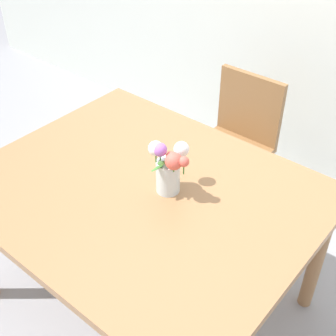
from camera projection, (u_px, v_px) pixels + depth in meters
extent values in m
plane|color=#939399|center=(148.00, 298.00, 2.47)|extent=(12.00, 12.00, 0.00)
cube|color=#9E7047|center=(143.00, 192.00, 2.01)|extent=(1.49, 1.20, 0.04)
cylinder|color=#9E7047|center=(123.00, 154.00, 2.90)|extent=(0.07, 0.07, 0.73)
cylinder|color=#9E7047|center=(318.00, 255.00, 2.22)|extent=(0.07, 0.07, 0.73)
cube|color=olive|center=(229.00, 152.00, 2.76)|extent=(0.42, 0.42, 0.04)
cylinder|color=olive|center=(234.00, 209.00, 2.70)|extent=(0.04, 0.04, 0.44)
cylinder|color=olive|center=(186.00, 185.00, 2.88)|extent=(0.04, 0.04, 0.44)
cylinder|color=olive|center=(265.00, 180.00, 2.92)|extent=(0.04, 0.04, 0.44)
cylinder|color=olive|center=(219.00, 159.00, 3.10)|extent=(0.04, 0.04, 0.44)
cube|color=olive|center=(250.00, 107.00, 2.74)|extent=(0.42, 0.04, 0.42)
cylinder|color=silver|center=(168.00, 176.00, 1.94)|extent=(0.10, 0.10, 0.15)
sphere|color=#E55B4C|center=(174.00, 161.00, 1.83)|extent=(0.07, 0.07, 0.07)
cylinder|color=#478438|center=(174.00, 167.00, 1.84)|extent=(0.01, 0.01, 0.05)
sphere|color=white|center=(156.00, 148.00, 1.85)|extent=(0.06, 0.06, 0.06)
cylinder|color=#478438|center=(156.00, 156.00, 1.88)|extent=(0.01, 0.01, 0.08)
sphere|color=white|center=(181.00, 149.00, 1.92)|extent=(0.07, 0.07, 0.07)
cylinder|color=#478438|center=(181.00, 153.00, 1.93)|extent=(0.01, 0.01, 0.04)
sphere|color=#E55B4C|center=(184.00, 162.00, 1.81)|extent=(0.04, 0.04, 0.04)
cylinder|color=#478438|center=(184.00, 168.00, 1.83)|extent=(0.01, 0.01, 0.06)
sphere|color=#B266C6|center=(160.00, 150.00, 1.84)|extent=(0.06, 0.06, 0.06)
cylinder|color=#478438|center=(160.00, 158.00, 1.87)|extent=(0.01, 0.01, 0.08)
sphere|color=#E55B4C|center=(171.00, 157.00, 1.86)|extent=(0.04, 0.04, 0.04)
cylinder|color=#478438|center=(171.00, 162.00, 1.87)|extent=(0.01, 0.01, 0.05)
ellipsoid|color=#478438|center=(162.00, 163.00, 1.85)|extent=(0.03, 0.07, 0.04)
ellipsoid|color=#478438|center=(158.00, 168.00, 1.86)|extent=(0.03, 0.07, 0.02)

